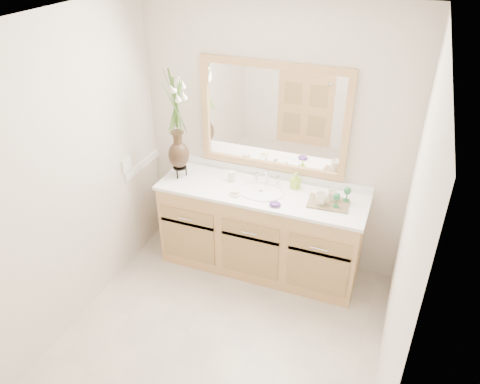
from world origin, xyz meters
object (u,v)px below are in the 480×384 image
at_px(flower_vase, 176,112).
at_px(tray, 328,203).
at_px(soap_bottle, 296,181).
at_px(tumbler, 232,176).

bearing_deg(flower_vase, tray, 0.25).
height_order(soap_bottle, tray, soap_bottle).
bearing_deg(soap_bottle, tray, -4.64).
distance_m(flower_vase, soap_bottle, 1.19).
xyz_separation_m(flower_vase, tray, (1.37, 0.01, -0.61)).
distance_m(tumbler, tray, 0.90).
xyz_separation_m(flower_vase, tumbler, (0.48, 0.09, -0.57)).
relative_size(flower_vase, tray, 2.72).
relative_size(tumbler, tray, 0.28).
height_order(flower_vase, tray, flower_vase).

